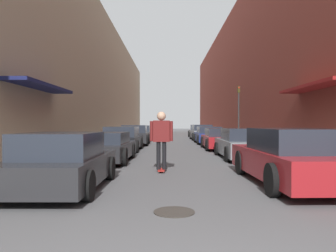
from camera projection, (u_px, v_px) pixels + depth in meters
name	position (u px, v px, depth m)	size (l,w,h in m)	color
ground	(172.00, 142.00, 25.59)	(128.63, 128.63, 0.00)	#515154
curb_strip_left	(122.00, 138.00, 31.42)	(1.80, 58.47, 0.12)	gray
curb_strip_right	(219.00, 138.00, 31.45)	(1.80, 58.47, 0.12)	gray
building_row_left	(92.00, 82.00, 31.36)	(4.90, 58.47, 10.91)	tan
building_row_right	(250.00, 76.00, 31.40)	(4.90, 58.47, 12.11)	brown
parked_car_left_0	(61.00, 163.00, 7.43)	(1.92, 3.94, 1.30)	#232326
parked_car_left_1	(104.00, 147.00, 12.70)	(2.03, 4.22, 1.16)	#232326
parked_car_left_2	(122.00, 139.00, 17.78)	(1.96, 4.54, 1.32)	black
parked_car_left_3	(134.00, 135.00, 22.70)	(1.96, 3.94, 1.37)	#232326
parked_car_left_4	(140.00, 133.00, 27.98)	(1.86, 4.13, 1.32)	gray
parked_car_right_0	(290.00, 157.00, 8.10)	(1.98, 4.81, 1.38)	maroon
parked_car_right_1	(241.00, 144.00, 13.94)	(1.91, 4.40, 1.29)	gray
parked_car_right_2	(220.00, 139.00, 18.89)	(2.01, 4.26, 1.22)	maroon
parked_car_right_3	(208.00, 135.00, 24.14)	(1.95, 4.35, 1.25)	navy
parked_car_right_4	(201.00, 133.00, 29.52)	(1.96, 4.43, 1.37)	gray
parked_car_right_5	(197.00, 131.00, 34.74)	(1.89, 4.28, 1.33)	#B7B7BC
skateboarder	(160.00, 135.00, 10.15)	(0.72, 0.78, 1.87)	#B2231E
manhole_cover	(173.00, 212.00, 5.53)	(0.70, 0.70, 0.02)	#332D28
traffic_light	(238.00, 108.00, 23.00)	(0.16, 0.22, 3.98)	#2D2D2D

